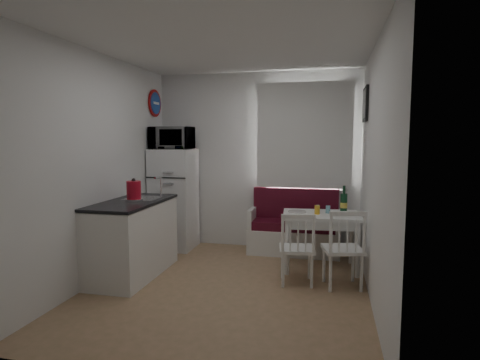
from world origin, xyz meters
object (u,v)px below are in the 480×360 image
object	(u,v)px
chair_left	(296,241)
kettle	(134,190)
dining_table	(321,220)
fridge	(174,199)
microwave	(172,138)
wine_bottle	(344,199)
kitchen_counter	(133,238)
bench	(294,232)
chair_right	(343,241)

from	to	relation	value
chair_left	kettle	size ratio (longest dim) A/B	1.67
dining_table	fridge	distance (m)	2.22
microwave	wine_bottle	distance (m)	2.57
kitchen_counter	bench	size ratio (longest dim) A/B	1.03
microwave	chair_left	bearing A→B (deg)	-30.36
chair_right	kettle	xyz separation A→B (m)	(-2.38, -0.11, 0.49)
kitchen_counter	kettle	distance (m)	0.58
chair_right	microwave	world-z (taller)	microwave
wine_bottle	chair_left	bearing A→B (deg)	-124.60
dining_table	wine_bottle	distance (m)	0.38
dining_table	chair_left	size ratio (longest dim) A/B	2.25
bench	chair_right	world-z (taller)	bench
dining_table	kettle	xyz separation A→B (m)	(-2.13, -0.78, 0.41)
kitchen_counter	wine_bottle	distance (m)	2.62
chair_right	kettle	distance (m)	2.43
dining_table	fridge	bearing A→B (deg)	161.43
bench	chair_right	distance (m)	1.45
kettle	dining_table	bearing A→B (deg)	20.00
kitchen_counter	wine_bottle	world-z (taller)	kitchen_counter
kitchen_counter	kettle	size ratio (longest dim) A/B	5.01
kitchen_counter	dining_table	distance (m)	2.30
chair_left	wine_bottle	size ratio (longest dim) A/B	1.28
kitchen_counter	microwave	xyz separation A→B (m)	(0.02, 1.19, 1.18)
chair_left	microwave	bearing A→B (deg)	141.33
bench	wine_bottle	distance (m)	1.02
bench	chair_right	bearing A→B (deg)	-63.60
fridge	dining_table	bearing A→B (deg)	-13.39
kitchen_counter	microwave	bearing A→B (deg)	89.06
kitchen_counter	dining_table	size ratio (longest dim) A/B	1.33
kitchen_counter	kettle	xyz separation A→B (m)	(0.05, -0.04, 0.58)
kitchen_counter	bench	xyz separation A→B (m)	(1.79, 1.35, -0.15)
wine_bottle	fridge	bearing A→B (deg)	170.33
chair_left	fridge	distance (m)	2.25
kitchen_counter	chair_right	bearing A→B (deg)	1.65
kitchen_counter	microwave	distance (m)	1.68
bench	chair_right	xyz separation A→B (m)	(0.64, -1.28, 0.24)
fridge	chair_left	bearing A→B (deg)	-31.47
chair_right	kitchen_counter	bearing A→B (deg)	168.13
chair_right	bench	bearing A→B (deg)	102.88
microwave	bench	bearing A→B (deg)	5.15
kettle	fridge	bearing A→B (deg)	91.33
wine_bottle	kettle	bearing A→B (deg)	-159.97
chair_left	fridge	xyz separation A→B (m)	(-1.91, 1.17, 0.23)
fridge	microwave	world-z (taller)	microwave
bench	fridge	world-z (taller)	fridge
bench	kettle	world-z (taller)	kettle
kitchen_counter	chair_left	xyz separation A→B (m)	(1.93, 0.08, 0.05)
chair_left	dining_table	bearing A→B (deg)	60.79
kettle	chair_left	bearing A→B (deg)	3.67
dining_table	kettle	size ratio (longest dim) A/B	3.77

